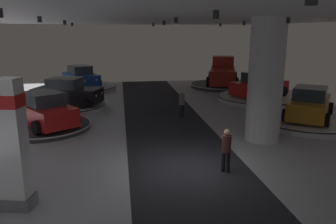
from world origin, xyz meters
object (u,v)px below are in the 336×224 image
object	(u,v)px
brand_sign_pylon	(5,143)
display_platform_far_left	(69,106)
display_platform_mid_right	(308,120)
display_car_far_left	(67,93)
visitor_walking_near	(226,148)
visitor_walking_far	(182,102)
display_platform_mid_left	(44,127)
display_car_deep_left	(81,77)
display_car_mid_left	(43,110)
display_platform_far_right	(259,98)
display_platform_deep_right	(222,85)
display_car_mid_right	(310,104)
column_right	(266,81)
pickup_truck_deep_right	(223,73)
display_car_far_right	(259,86)
display_platform_deep_left	(82,88)

from	to	relation	value
brand_sign_pylon	display_platform_far_left	size ratio (longest dim) A/B	0.80
display_platform_mid_right	display_platform_far_left	size ratio (longest dim) A/B	1.23
display_platform_far_left	display_car_far_left	world-z (taller)	display_car_far_left
visitor_walking_near	visitor_walking_far	world-z (taller)	same
visitor_walking_far	display_platform_mid_left	bearing A→B (deg)	-169.05
display_platform_far_left	visitor_walking_near	xyz separation A→B (m)	(6.98, -11.01, 0.74)
display_car_deep_left	visitor_walking_far	bearing A→B (deg)	-56.29
display_car_mid_left	visitor_walking_far	size ratio (longest dim) A/B	2.80
display_platform_far_right	display_car_far_left	bearing A→B (deg)	-176.27
display_platform_deep_right	visitor_walking_far	size ratio (longest dim) A/B	3.57
brand_sign_pylon	display_platform_mid_left	world-z (taller)	brand_sign_pylon
display_platform_deep_right	visitor_walking_far	bearing A→B (deg)	-118.98
display_car_mid_right	display_platform_deep_right	xyz separation A→B (m)	(-1.03, 12.28, -0.90)
column_right	display_platform_far_right	xyz separation A→B (m)	(3.47, 8.57, -2.57)
column_right	display_platform_deep_right	bearing A→B (deg)	79.92
display_car_far_left	visitor_walking_near	world-z (taller)	display_car_far_left
display_platform_mid_left	visitor_walking_far	xyz separation A→B (m)	(7.40, 1.43, 0.77)
display_platform_mid_right	pickup_truck_deep_right	distance (m)	12.64
display_platform_mid_left	display_platform_far_left	size ratio (longest dim) A/B	1.00
display_platform_far_right	display_car_far_left	xyz separation A→B (m)	(-13.26, -0.86, 0.89)
pickup_truck_deep_right	visitor_walking_near	xyz separation A→B (m)	(-5.47, -18.15, -0.36)
column_right	visitor_walking_near	distance (m)	4.70
display_car_deep_left	display_car_far_right	size ratio (longest dim) A/B	1.00
display_car_mid_left	display_platform_mid_right	bearing A→B (deg)	-3.48
display_platform_mid_right	display_platform_far_right	world-z (taller)	display_platform_far_right
brand_sign_pylon	visitor_walking_far	size ratio (longest dim) A/B	2.34
pickup_truck_deep_right	display_platform_mid_left	bearing A→B (deg)	-138.05
brand_sign_pylon	display_platform_mid_right	xyz separation A→B (m)	(13.20, 7.07, -1.75)
display_platform_mid_left	display_platform_far_left	bearing A→B (deg)	82.95
display_platform_far_right	brand_sign_pylon	bearing A→B (deg)	-134.31
column_right	display_car_mid_left	xyz separation A→B (m)	(-10.31, 3.13, -1.74)
display_platform_deep_left	display_platform_far_left	xyz separation A→B (m)	(-0.10, -6.98, -0.04)
display_car_far_left	visitor_walking_far	bearing A→B (deg)	-24.45
display_platform_mid_right	display_platform_far_right	distance (m)	6.29
brand_sign_pylon	display_car_deep_left	bearing A→B (deg)	90.31
display_platform_mid_right	display_platform_far_right	bearing A→B (deg)	91.47
display_car_deep_left	display_car_mid_right	bearing A→B (deg)	-43.12
display_platform_deep_left	display_car_far_right	bearing A→B (deg)	-25.01
column_right	display_platform_mid_right	distance (m)	5.00
display_platform_mid_right	pickup_truck_deep_right	bearing A→B (deg)	94.31
display_platform_deep_left	visitor_walking_near	size ratio (longest dim) A/B	3.63
display_car_deep_left	display_platform_far_left	size ratio (longest dim) A/B	0.98
display_car_mid_left	display_platform_mid_left	bearing A→B (deg)	126.31
column_right	display_platform_far_left	bearing A→B (deg)	141.74
display_platform_deep_right	display_car_far_left	distance (m)	14.17
display_car_mid_left	display_car_deep_left	distance (m)	11.59
brand_sign_pylon	display_platform_mid_right	size ratio (longest dim) A/B	0.65
display_platform_deep_right	display_platform_mid_right	bearing A→B (deg)	-85.13
display_car_deep_left	brand_sign_pylon	bearing A→B (deg)	-89.69
pickup_truck_deep_right	visitor_walking_far	world-z (taller)	pickup_truck_deep_right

